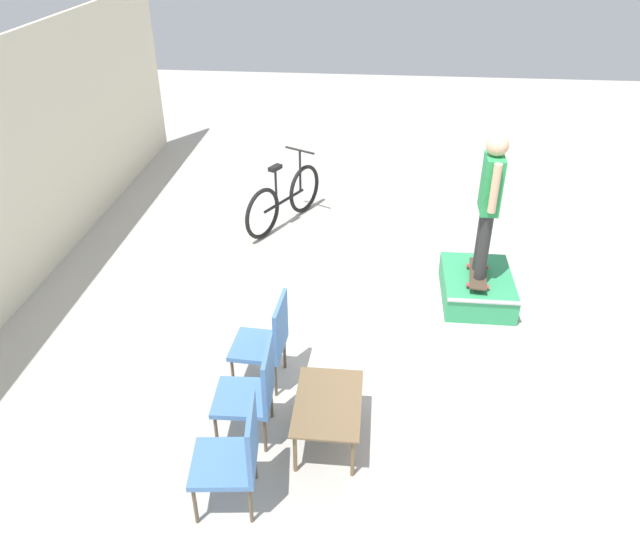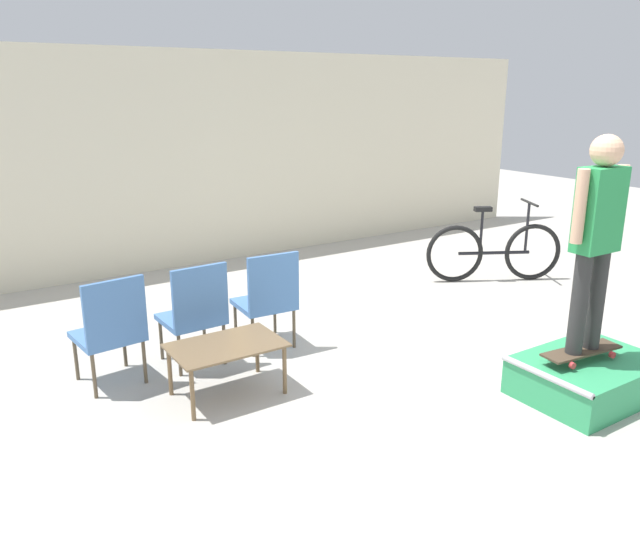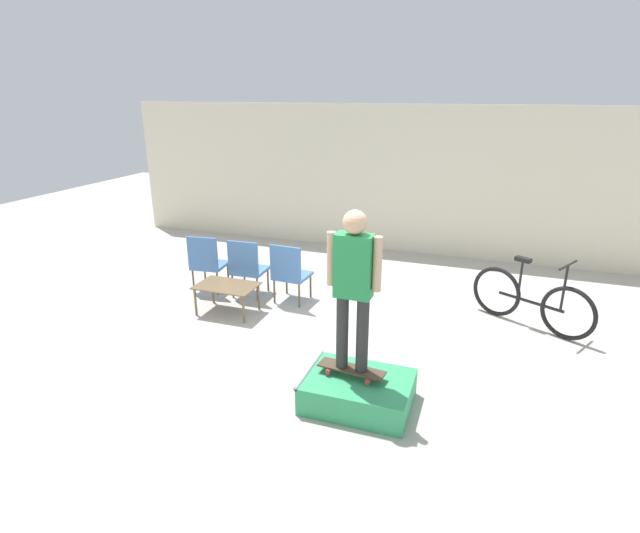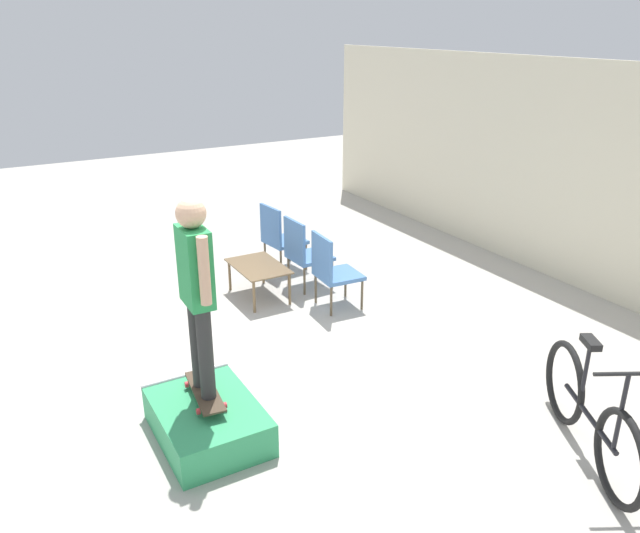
# 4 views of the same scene
# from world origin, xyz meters

# --- Properties ---
(ground_plane) EXTENTS (24.00, 24.00, 0.00)m
(ground_plane) POSITION_xyz_m (0.00, 0.00, 0.00)
(ground_plane) COLOR #B7B2A8
(house_wall_back) EXTENTS (12.00, 0.06, 3.00)m
(house_wall_back) POSITION_xyz_m (0.00, 4.83, 1.50)
(house_wall_back) COLOR beige
(house_wall_back) RESTS_ON ground_plane
(skate_ramp_box) EXTENTS (1.16, 0.84, 0.35)m
(skate_ramp_box) POSITION_xyz_m (0.85, -0.80, 0.16)
(skate_ramp_box) COLOR #339E60
(skate_ramp_box) RESTS_ON ground_plane
(skateboard_on_ramp) EXTENTS (0.75, 0.31, 0.07)m
(skateboard_on_ramp) POSITION_xyz_m (0.76, -0.77, 0.40)
(skateboard_on_ramp) COLOR #473828
(skateboard_on_ramp) RESTS_ON skate_ramp_box
(person_skater) EXTENTS (0.57, 0.24, 1.74)m
(person_skater) POSITION_xyz_m (0.76, -0.77, 1.44)
(person_skater) COLOR #2D2D2D
(person_skater) RESTS_ON skateboard_on_ramp
(coffee_table) EXTENTS (0.92, 0.60, 0.45)m
(coffee_table) POSITION_xyz_m (-1.67, 0.85, 0.40)
(coffee_table) COLOR brown
(coffee_table) RESTS_ON ground_plane
(patio_chair_left) EXTENTS (0.57, 0.57, 0.99)m
(patio_chair_left) POSITION_xyz_m (-2.42, 1.52, 0.54)
(patio_chair_left) COLOR brown
(patio_chair_left) RESTS_ON ground_plane
(patio_chair_center) EXTENTS (0.54, 0.54, 0.99)m
(patio_chair_center) POSITION_xyz_m (-1.67, 1.52, 0.54)
(patio_chair_center) COLOR brown
(patio_chair_center) RESTS_ON ground_plane
(patio_chair_right) EXTENTS (0.55, 0.55, 0.99)m
(patio_chair_right) POSITION_xyz_m (-0.92, 1.52, 0.54)
(patio_chair_right) COLOR brown
(patio_chair_right) RESTS_ON ground_plane
(bicycle) EXTENTS (1.64, 0.91, 1.07)m
(bicycle) POSITION_xyz_m (2.66, 1.88, 0.40)
(bicycle) COLOR black
(bicycle) RESTS_ON ground_plane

